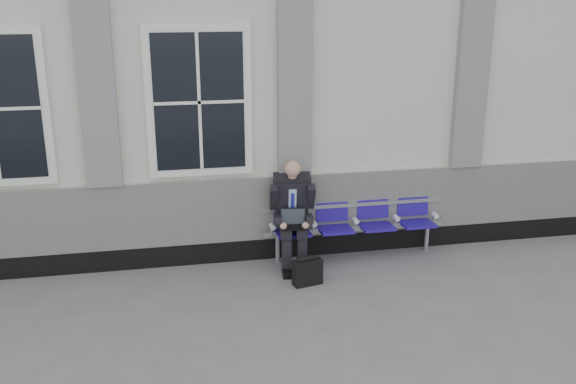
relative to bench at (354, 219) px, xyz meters
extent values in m
plane|color=slate|center=(-2.44, -1.32, -0.55)|extent=(70.00, 70.00, 0.00)
cube|color=beige|center=(-2.44, 2.18, 1.55)|extent=(14.00, 4.00, 4.20)
cube|color=black|center=(-2.44, 0.15, -0.40)|extent=(14.00, 0.10, 0.30)
cube|color=silver|center=(-2.44, 0.14, 0.20)|extent=(14.00, 0.08, 0.90)
cube|color=gray|center=(-3.34, 0.12, 1.85)|extent=(0.45, 0.14, 2.40)
cube|color=gray|center=(-0.84, 0.12, 1.85)|extent=(0.45, 0.14, 2.40)
cube|color=gray|center=(1.66, 0.12, 1.85)|extent=(0.45, 0.14, 2.40)
cube|color=white|center=(-2.09, 0.14, 1.70)|extent=(1.35, 0.10, 1.95)
cube|color=black|center=(-2.09, 0.09, 1.70)|extent=(1.15, 0.02, 1.75)
cube|color=#9EA0A3|center=(0.00, -0.02, -0.13)|extent=(2.60, 0.07, 0.07)
cube|color=#9EA0A3|center=(0.00, 0.10, 0.18)|extent=(2.60, 0.05, 0.05)
cylinder|color=#9EA0A3|center=(-1.10, -0.02, -0.36)|extent=(0.06, 0.06, 0.39)
cylinder|color=#9EA0A3|center=(1.10, -0.02, -0.36)|extent=(0.06, 0.06, 0.39)
cube|color=#1E0A8D|center=(-0.90, -0.10, -0.10)|extent=(0.46, 0.42, 0.07)
cube|color=#1E0A8D|center=(-0.90, 0.11, 0.16)|extent=(0.46, 0.10, 0.40)
cube|color=#1E0A8D|center=(-0.30, -0.10, -0.10)|extent=(0.46, 0.42, 0.07)
cube|color=#1E0A8D|center=(-0.30, 0.11, 0.16)|extent=(0.46, 0.10, 0.40)
cube|color=#1E0A8D|center=(0.30, -0.10, -0.10)|extent=(0.46, 0.42, 0.07)
cube|color=#1E0A8D|center=(0.30, 0.11, 0.16)|extent=(0.46, 0.10, 0.40)
cube|color=#1E0A8D|center=(0.90, -0.10, -0.10)|extent=(0.46, 0.42, 0.07)
cube|color=#1E0A8D|center=(0.90, 0.11, 0.16)|extent=(0.46, 0.10, 0.40)
cylinder|color=white|center=(-1.18, -0.07, 0.00)|extent=(0.07, 0.12, 0.07)
cylinder|color=white|center=(-0.60, -0.07, 0.00)|extent=(0.07, 0.12, 0.07)
cylinder|color=white|center=(0.00, -0.07, 0.00)|extent=(0.07, 0.12, 0.07)
cylinder|color=white|center=(0.60, -0.07, 0.00)|extent=(0.07, 0.12, 0.07)
cylinder|color=white|center=(1.18, -0.07, 0.00)|extent=(0.07, 0.12, 0.07)
cube|color=black|center=(-1.06, -0.48, -0.50)|extent=(0.14, 0.28, 0.09)
cube|color=black|center=(-0.85, -0.51, -0.50)|extent=(0.14, 0.28, 0.09)
cube|color=black|center=(-1.05, -0.42, -0.31)|extent=(0.14, 0.15, 0.47)
cube|color=black|center=(-0.85, -0.45, -0.31)|extent=(0.14, 0.15, 0.47)
cube|color=black|center=(-1.02, -0.20, -0.01)|extent=(0.20, 0.48, 0.15)
cube|color=black|center=(-0.82, -0.22, -0.01)|extent=(0.20, 0.48, 0.15)
cube|color=black|center=(-0.90, 0.00, 0.33)|extent=(0.47, 0.40, 0.66)
cube|color=#BBDAF5|center=(-0.91, -0.13, 0.35)|extent=(0.11, 0.11, 0.37)
cube|color=#22259F|center=(-0.91, -0.14, 0.33)|extent=(0.06, 0.09, 0.31)
cube|color=black|center=(-0.90, -0.03, 0.64)|extent=(0.52, 0.30, 0.15)
cylinder|color=tan|center=(-0.91, -0.09, 0.72)|extent=(0.11, 0.11, 0.10)
sphere|color=tan|center=(-0.91, -0.15, 0.82)|extent=(0.22, 0.22, 0.22)
cube|color=black|center=(-1.16, -0.08, 0.42)|extent=(0.14, 0.30, 0.39)
cube|color=black|center=(-0.66, -0.13, 0.42)|extent=(0.14, 0.30, 0.39)
cube|color=black|center=(-1.14, -0.27, 0.17)|extent=(0.13, 0.33, 0.15)
cube|color=black|center=(-0.73, -0.32, 0.17)|extent=(0.13, 0.33, 0.15)
sphere|color=tan|center=(-1.09, -0.42, 0.13)|extent=(0.09, 0.09, 0.09)
sphere|color=tan|center=(-0.80, -0.45, 0.13)|extent=(0.09, 0.09, 0.09)
cube|color=black|center=(-0.94, -0.35, 0.07)|extent=(0.37, 0.28, 0.02)
cube|color=black|center=(-0.92, -0.23, 0.18)|extent=(0.35, 0.13, 0.22)
cube|color=black|center=(-0.93, -0.24, 0.18)|extent=(0.32, 0.11, 0.19)
cube|color=black|center=(-0.85, -0.80, -0.38)|extent=(0.40, 0.24, 0.34)
cylinder|color=black|center=(-0.85, -0.80, -0.20)|extent=(0.30, 0.12, 0.06)
camera|label=1|loc=(-2.56, -8.13, 3.08)|focal=40.00mm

